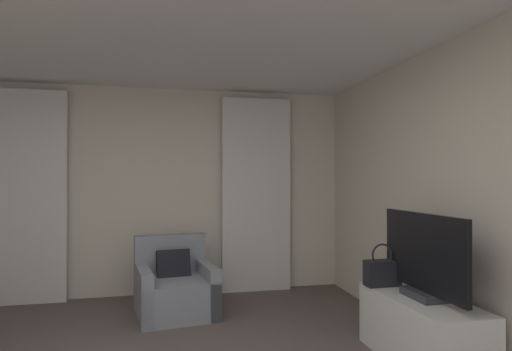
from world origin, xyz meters
TOP-DOWN VIEW (x-y plane):
  - wall_window at (0.00, 3.03)m, footprint 5.12×0.06m
  - wall_right at (2.53, 0.00)m, footprint 0.06×6.12m
  - curtain_left_panel at (-1.38, 2.90)m, footprint 0.90×0.06m
  - curtain_right_panel at (1.38, 2.90)m, footprint 0.90×0.06m
  - armchair at (0.31, 2.18)m, footprint 0.91×0.95m
  - tv_console at (2.18, 0.50)m, footprint 0.51×1.13m
  - tv_flatscreen at (2.18, 0.48)m, footprint 0.20×1.03m
  - handbag_primary at (2.06, 0.90)m, footprint 0.30×0.14m

SIDE VIEW (x-z plane):
  - tv_console at x=2.18m, z-range 0.00..0.52m
  - armchair at x=0.31m, z-range -0.14..0.67m
  - handbag_primary at x=2.06m, z-range 0.46..0.83m
  - tv_flatscreen at x=2.18m, z-range 0.51..1.17m
  - curtain_left_panel at x=-1.38m, z-range 0.00..2.50m
  - curtain_right_panel at x=1.38m, z-range 0.00..2.50m
  - wall_window at x=0.00m, z-range 0.00..2.60m
  - wall_right at x=2.53m, z-range 0.00..2.60m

